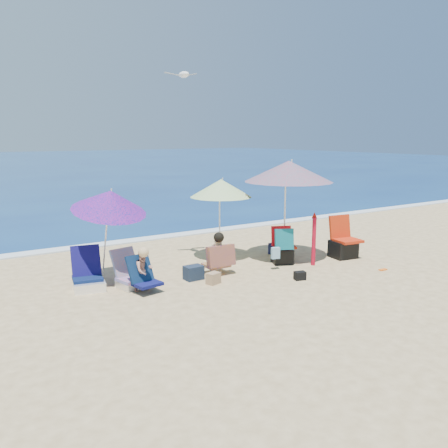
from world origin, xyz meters
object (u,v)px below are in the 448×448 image
umbrella_blue (110,201)px  person_left (143,270)px  camp_chair_right (282,250)px  umbrella_striped (221,188)px  chair_rainbow (131,277)px  person_center (218,254)px  camp_chair_left (343,245)px  furled_umbrella (314,236)px  umbrella_turquoise (289,171)px  chair_navy (88,278)px  seagull (183,75)px

umbrella_blue → person_left: umbrella_blue is taller
camp_chair_right → umbrella_striped: bearing=129.3°
umbrella_striped → chair_rainbow: bearing=-161.5°
camp_chair_right → person_center: person_center is taller
chair_rainbow → person_center: bearing=-6.1°
camp_chair_left → furled_umbrella: bearing=-173.7°
furled_umbrella → person_left: size_ratio=1.36×
umbrella_turquoise → chair_navy: bearing=176.1°
umbrella_turquoise → person_left: size_ratio=3.06×
umbrella_blue → chair_navy: 1.59m
camp_chair_right → seagull: size_ratio=1.36×
umbrella_blue → camp_chair_right: bearing=-11.1°
chair_navy → seagull: (2.59, 0.71, 4.12)m
camp_chair_left → camp_chair_right: camp_chair_left is taller
furled_umbrella → umbrella_blue: bearing=164.0°
seagull → camp_chair_right: bearing=-35.7°
person_left → camp_chair_right: bearing=1.7°
camp_chair_right → chair_rainbow: bearing=175.8°
camp_chair_right → person_center: size_ratio=1.13×
umbrella_blue → camp_chair_left: 5.81m
furled_umbrella → seagull: seagull is taller
umbrella_turquoise → person_center: (-2.14, -0.22, -1.69)m
chair_rainbow → camp_chair_left: size_ratio=0.75×
seagull → umbrella_turquoise: bearing=-25.0°
seagull → person_center: bearing=-85.0°
furled_umbrella → camp_chair_left: 1.18m
chair_rainbow → camp_chair_left: bearing=-7.0°
chair_navy → camp_chair_left: (6.09, -1.00, 0.10)m
umbrella_striped → chair_navy: 3.85m
chair_navy → umbrella_striped: bearing=9.1°
umbrella_striped → furled_umbrella: umbrella_striped is taller
chair_navy → chair_rainbow: (0.76, -0.35, -0.02)m
umbrella_striped → chair_navy: bearing=-170.9°
person_left → umbrella_striped: bearing=26.3°
umbrella_turquoise → umbrella_blue: umbrella_turquoise is taller
umbrella_blue → camp_chair_left: (5.53, -1.14, -1.39)m
furled_umbrella → camp_chair_left: bearing=6.3°
chair_navy → chair_rainbow: size_ratio=1.12×
chair_navy → camp_chair_right: bearing=-8.0°
chair_rainbow → camp_chair_right: bearing=-4.2°
person_center → camp_chair_right: bearing=-2.2°
chair_rainbow → seagull: size_ratio=1.00×
furled_umbrella → chair_navy: furled_umbrella is taller
umbrella_blue → person_left: (0.31, -0.87, -1.28)m
umbrella_striped → person_center: bearing=-125.0°
umbrella_striped → person_center: size_ratio=2.12×
umbrella_blue → person_center: (2.14, -0.70, -1.24)m
chair_rainbow → camp_chair_right: (3.70, -0.27, 0.12)m
umbrella_blue → chair_navy: (-0.56, -0.14, -1.48)m
umbrella_blue → person_center: 2.57m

